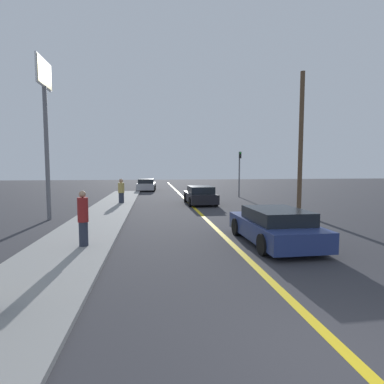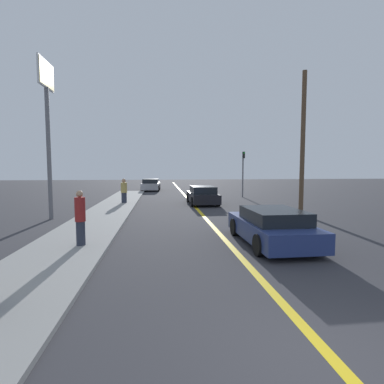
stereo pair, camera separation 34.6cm
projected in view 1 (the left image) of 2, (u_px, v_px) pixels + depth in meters
The scene contains 11 objects.
ground_plane at pixel (373, 379), 3.59m from camera, with size 120.00×120.00×0.00m, color #333338.
road_center_line at pixel (189, 203), 21.37m from camera, with size 0.20×60.00×0.01m.
sidewalk_left at pixel (107, 211), 17.01m from camera, with size 2.56×28.54×0.11m.
car_near_right_lane at pixel (274, 226), 9.99m from camera, with size 2.04×4.28×1.18m.
car_ahead_center at pixel (200, 195), 20.77m from camera, with size 1.97×4.11×1.25m.
car_far_distant at pixel (146, 185), 32.81m from camera, with size 2.11×4.27×1.29m.
pedestrian_mid_group at pixel (83, 218), 9.23m from camera, with size 0.32×0.32×1.72m.
pedestrian_far_standing at pixel (121, 191), 20.55m from camera, with size 0.42×0.42×1.67m.
traffic_light at pixel (239, 169), 25.51m from camera, with size 0.18×0.40×3.86m.
roadside_sign at pixel (45, 102), 14.11m from camera, with size 0.20×1.92×7.60m.
utility_pole at pixel (301, 144), 16.06m from camera, with size 0.24×0.24×7.59m.
Camera 1 is at (-2.61, -3.08, 2.54)m, focal length 28.00 mm.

